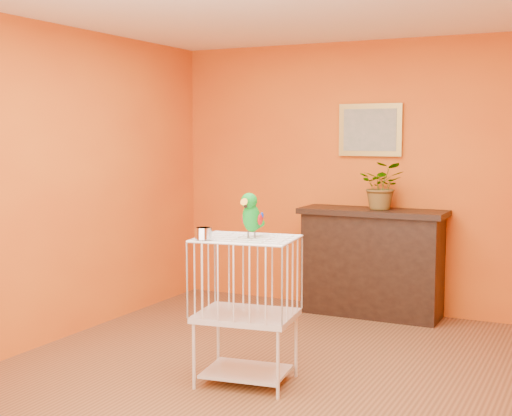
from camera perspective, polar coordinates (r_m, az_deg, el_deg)
The scene contains 8 objects.
ground at distance 5.15m, azimuth 1.27°, elevation -13.45°, with size 4.50×4.50×0.00m, color brown.
room_shell at distance 4.86m, azimuth 1.32°, elevation 4.45°, with size 4.50×4.50×4.50m.
console_cabinet at distance 6.82m, azimuth 9.24°, elevation -4.31°, with size 1.36×0.49×1.01m.
potted_plant at distance 6.70m, azimuth 10.04°, elevation 1.35°, with size 0.40×0.45×0.35m, color #26722D.
framed_picture at distance 6.93m, azimuth 9.12°, elevation 6.19°, with size 0.62×0.04×0.50m.
birdcage at distance 4.91m, azimuth -0.79°, elevation -8.02°, with size 0.72×0.59×1.01m.
feed_cup at distance 4.72m, azimuth -4.23°, elevation -2.03°, with size 0.11×0.11×0.08m, color silver.
parrot at distance 4.81m, azimuth -0.38°, elevation -0.53°, with size 0.15×0.27×0.31m.
Camera 1 is at (2.05, -4.41, 1.71)m, focal length 50.00 mm.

